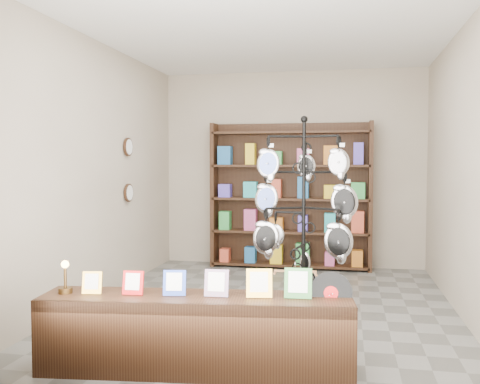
% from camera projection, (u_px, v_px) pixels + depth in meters
% --- Properties ---
extents(ground, '(5.00, 5.00, 0.00)m').
position_uv_depth(ground, '(268.00, 307.00, 5.90)').
color(ground, slate).
rests_on(ground, ground).
extents(room_envelope, '(5.00, 5.00, 5.00)m').
position_uv_depth(room_envelope, '(268.00, 139.00, 5.80)').
color(room_envelope, '#B1A48F').
rests_on(room_envelope, ground).
extents(display_tree, '(1.04, 0.84, 2.02)m').
position_uv_depth(display_tree, '(304.00, 208.00, 4.96)').
color(display_tree, black).
rests_on(display_tree, ground).
extents(front_shelf, '(2.40, 0.74, 0.83)m').
position_uv_depth(front_shelf, '(196.00, 333.00, 4.06)').
color(front_shelf, black).
rests_on(front_shelf, ground).
extents(back_shelving, '(2.42, 0.36, 2.20)m').
position_uv_depth(back_shelving, '(290.00, 200.00, 8.09)').
color(back_shelving, black).
rests_on(back_shelving, ground).
extents(wall_clocks, '(0.03, 0.24, 0.84)m').
position_uv_depth(wall_clocks, '(128.00, 170.00, 6.99)').
color(wall_clocks, black).
rests_on(wall_clocks, ground).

